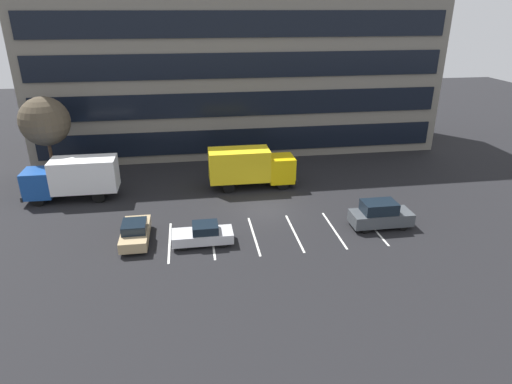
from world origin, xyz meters
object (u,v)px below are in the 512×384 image
box_truck_yellow_all (250,166)px  sedan_silver (203,234)px  bare_tree (45,122)px  suv_charcoal (380,215)px  box_truck_blue (73,177)px  sedan_tan (135,232)px

box_truck_yellow_all → sedan_silver: 10.21m
box_truck_yellow_all → bare_tree: bare_tree is taller
box_truck_yellow_all → suv_charcoal: size_ratio=1.73×
sedan_silver → box_truck_blue: bearing=138.0°
suv_charcoal → sedan_silver: bearing=-177.6°
bare_tree → sedan_silver: bearing=-45.5°
sedan_silver → bare_tree: bare_tree is taller
suv_charcoal → sedan_silver: suv_charcoal is taller
box_truck_yellow_all → box_truck_blue: bearing=-178.6°
suv_charcoal → bare_tree: bare_tree is taller
box_truck_yellow_all → suv_charcoal: (7.90, -8.63, -0.98)m
box_truck_blue → box_truck_yellow_all: bearing=1.4°
box_truck_yellow_all → sedan_silver: size_ratio=1.86×
box_truck_blue → sedan_tan: bearing=-55.5°
box_truck_yellow_all → sedan_tan: bearing=-136.7°
suv_charcoal → sedan_tan: size_ratio=1.03×
suv_charcoal → sedan_tan: (-16.62, 0.42, -0.23)m
sedan_tan → box_truck_yellow_all: bearing=43.3°
box_truck_yellow_all → sedan_silver: box_truck_yellow_all is taller
box_truck_blue → sedan_tan: box_truck_blue is taller
box_truck_yellow_all → sedan_tan: box_truck_yellow_all is taller
box_truck_blue → sedan_silver: (9.76, -8.80, -1.21)m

